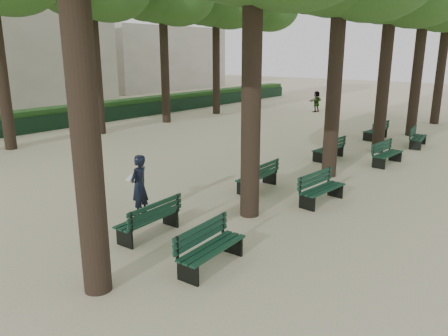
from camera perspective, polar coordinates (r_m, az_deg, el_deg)
The scene contains 16 objects.
ground at distance 11.14m, azimuth -12.24°, elevation -8.65°, with size 120.00×120.00×0.00m, color beige.
tree_far_5 at distance 35.71m, azimuth 4.40°, elevation 21.06°, with size 6.00×6.00×10.45m.
bench_left_0 at distance 10.96m, azimuth -9.82°, elevation -7.38°, with size 0.65×1.82×0.92m.
bench_left_1 at distance 14.33m, azimuth 4.35°, elevation -1.76°, with size 0.63×1.82×0.92m.
bench_left_2 at distance 18.82m, azimuth 13.47°, elevation 1.96°, with size 0.73×1.84×0.92m.
bench_left_3 at distance 23.82m, azimuth 19.14°, elevation 4.25°, with size 0.77×1.85×0.92m.
bench_right_0 at distance 9.31m, azimuth -1.61°, elevation -11.36°, with size 0.68×1.83×0.92m.
bench_right_1 at distance 13.34m, azimuth 12.67°, elevation -3.39°, with size 0.74×1.85×0.92m.
bench_right_2 at distance 18.55m, azimuth 20.56°, elevation 1.21°, with size 0.72×1.84×0.92m.
bench_right_3 at distance 22.59m, azimuth 24.00°, elevation 3.22°, with size 0.79×1.86×0.92m.
man_with_map at distance 12.04m, azimuth -11.02°, elevation -2.33°, with size 0.68×0.76×1.74m.
pedestrian_e at distance 33.31m, azimuth 11.97°, elevation 8.50°, with size 1.42×0.31×1.53m, color #262628.
pedestrian_a at distance 32.67m, azimuth 19.95°, elevation 8.09°, with size 0.90×0.37×1.86m, color #262628.
fence at distance 29.09m, azimuth -14.54°, elevation 6.79°, with size 0.08×42.00×0.90m, color black.
hedge at distance 29.63m, azimuth -15.38°, elevation 7.17°, with size 1.20×42.00×1.20m, color #1B4618.
building_far at distance 54.81m, azimuth -10.34°, elevation 13.92°, with size 12.00×16.00×7.00m, color #B7B2A3.
Camera 1 is at (8.01, -6.35, 4.42)m, focal length 35.00 mm.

